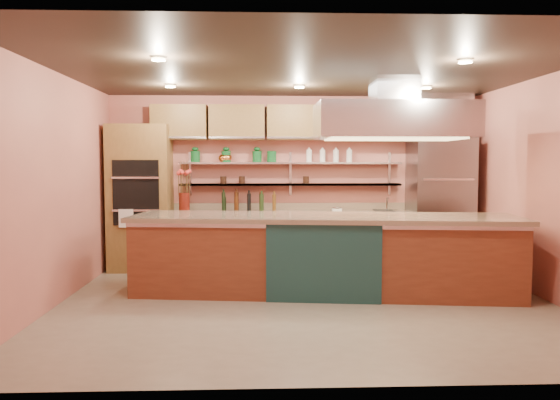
{
  "coord_description": "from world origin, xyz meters",
  "views": [
    {
      "loc": [
        -0.57,
        -6.53,
        1.72
      ],
      "look_at": [
        -0.28,
        1.0,
        1.19
      ],
      "focal_mm": 35.0,
      "sensor_mm": 36.0,
      "label": 1
    }
  ],
  "objects_px": {
    "kitchen_scale": "(337,208)",
    "island": "(324,254)",
    "refrigerator": "(440,203)",
    "green_canister": "(272,157)",
    "flower_vase": "(184,202)",
    "copper_kettle": "(223,158)"
  },
  "relations": [
    {
      "from": "island",
      "to": "green_canister",
      "type": "distance_m",
      "value": 2.35
    },
    {
      "from": "flower_vase",
      "to": "green_canister",
      "type": "relative_size",
      "value": 1.67
    },
    {
      "from": "refrigerator",
      "to": "island",
      "type": "height_order",
      "value": "refrigerator"
    },
    {
      "from": "refrigerator",
      "to": "flower_vase",
      "type": "xyz_separation_m",
      "value": [
        -4.11,
        0.01,
        0.03
      ]
    },
    {
      "from": "kitchen_scale",
      "to": "island",
      "type": "bearing_deg",
      "value": -82.16
    },
    {
      "from": "refrigerator",
      "to": "flower_vase",
      "type": "bearing_deg",
      "value": 179.86
    },
    {
      "from": "green_canister",
      "to": "island",
      "type": "bearing_deg",
      "value": -71.09
    },
    {
      "from": "copper_kettle",
      "to": "green_canister",
      "type": "relative_size",
      "value": 0.91
    },
    {
      "from": "kitchen_scale",
      "to": "green_canister",
      "type": "relative_size",
      "value": 0.84
    },
    {
      "from": "refrigerator",
      "to": "green_canister",
      "type": "height_order",
      "value": "refrigerator"
    },
    {
      "from": "refrigerator",
      "to": "kitchen_scale",
      "type": "bearing_deg",
      "value": 179.66
    },
    {
      "from": "copper_kettle",
      "to": "island",
      "type": "bearing_deg",
      "value": -52.53
    },
    {
      "from": "island",
      "to": "copper_kettle",
      "type": "relative_size",
      "value": 29.83
    },
    {
      "from": "island",
      "to": "copper_kettle",
      "type": "distance_m",
      "value": 2.66
    },
    {
      "from": "refrigerator",
      "to": "copper_kettle",
      "type": "relative_size",
      "value": 12.77
    },
    {
      "from": "flower_vase",
      "to": "kitchen_scale",
      "type": "relative_size",
      "value": 2.0
    },
    {
      "from": "kitchen_scale",
      "to": "green_canister",
      "type": "distance_m",
      "value": 1.35
    },
    {
      "from": "refrigerator",
      "to": "island",
      "type": "xyz_separation_m",
      "value": [
        -2.08,
        -1.62,
        -0.54
      ]
    },
    {
      "from": "refrigerator",
      "to": "green_canister",
      "type": "bearing_deg",
      "value": 175.15
    },
    {
      "from": "refrigerator",
      "to": "kitchen_scale",
      "type": "relative_size",
      "value": 13.88
    },
    {
      "from": "green_canister",
      "to": "kitchen_scale",
      "type": "bearing_deg",
      "value": -11.97
    },
    {
      "from": "refrigerator",
      "to": "flower_vase",
      "type": "distance_m",
      "value": 4.11
    }
  ]
}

